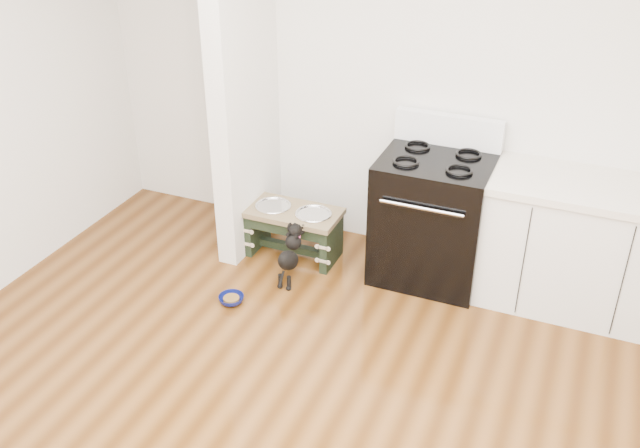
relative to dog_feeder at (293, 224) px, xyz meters
The scene contains 7 objects.
room_shell 2.53m from the dog_feeder, 69.07° to the right, with size 5.00×5.00×5.00m.
partition_wall 1.15m from the dog_feeder, 166.83° to the left, with size 0.15×0.80×2.70m, color silver.
oven_range 1.05m from the dog_feeder, ahead, with size 0.76×0.69×1.14m.
cabinet_run 2.01m from the dog_feeder, ahead, with size 1.24×0.64×0.91m.
dog_feeder is the anchor object (origin of this frame).
puppy 0.35m from the dog_feeder, 68.85° to the right, with size 0.12×0.36×0.43m.
floor_bowl 0.79m from the dog_feeder, 100.74° to the right, with size 0.18×0.18×0.06m.
Camera 1 is at (1.21, -2.20, 2.92)m, focal length 40.00 mm.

